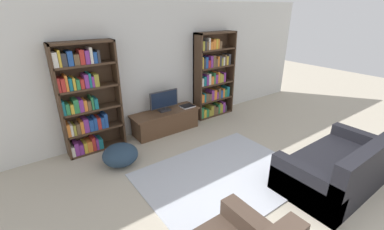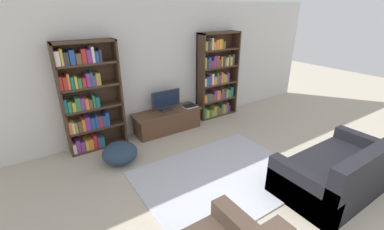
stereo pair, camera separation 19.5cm
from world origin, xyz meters
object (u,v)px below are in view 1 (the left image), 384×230
at_px(tv_stand, 166,121).
at_px(laptop, 187,106).
at_px(couch_right_sofa, 340,168).
at_px(bookshelf_right, 212,78).
at_px(beanbag_ottoman, 120,155).
at_px(television, 164,100).
at_px(bookshelf_left, 86,100).

height_order(tv_stand, laptop, laptop).
xyz_separation_m(laptop, couch_right_sofa, (0.62, -3.02, -0.19)).
xyz_separation_m(bookshelf_right, beanbag_ottoman, (-2.66, -0.77, -0.76)).
bearing_deg(television, laptop, -9.25).
height_order(bookshelf_right, laptop, bookshelf_right).
xyz_separation_m(bookshelf_left, television, (1.50, -0.10, -0.29)).
height_order(television, couch_right_sofa, television).
height_order(television, beanbag_ottoman, television).
distance_m(tv_stand, laptop, 0.58).
relative_size(tv_stand, couch_right_sofa, 0.80).
bearing_deg(couch_right_sofa, laptop, 101.64).
bearing_deg(laptop, bookshelf_right, 12.14).
height_order(bookshelf_left, television, bookshelf_left).
xyz_separation_m(bookshelf_right, laptop, (-0.86, -0.19, -0.46)).
xyz_separation_m(tv_stand, couch_right_sofa, (1.15, -3.08, 0.05)).
bearing_deg(laptop, beanbag_ottoman, -161.88).
distance_m(television, laptop, 0.57).
relative_size(television, couch_right_sofa, 0.35).
height_order(bookshelf_right, tv_stand, bookshelf_right).
distance_m(tv_stand, beanbag_ottoman, 1.43).
height_order(bookshelf_left, beanbag_ottoman, bookshelf_left).
relative_size(laptop, beanbag_ottoman, 0.50).
distance_m(bookshelf_left, couch_right_sofa, 4.22).
height_order(bookshelf_left, bookshelf_right, same).
distance_m(television, couch_right_sofa, 3.34).
bearing_deg(laptop, tv_stand, 173.68).
bearing_deg(bookshelf_right, beanbag_ottoman, -163.79).
relative_size(bookshelf_left, bookshelf_right, 1.00).
height_order(bookshelf_right, couch_right_sofa, bookshelf_right).
relative_size(bookshelf_right, laptop, 6.71).
bearing_deg(beanbag_ottoman, television, 27.89).
distance_m(couch_right_sofa, beanbag_ottoman, 3.43).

